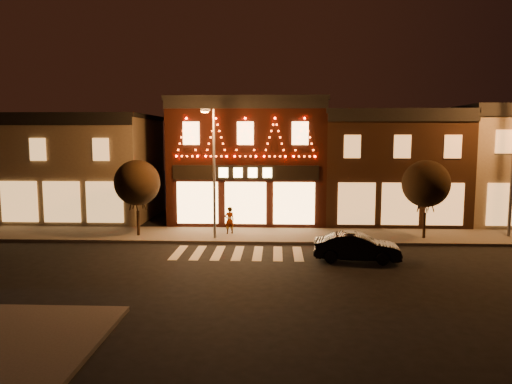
{
  "coord_description": "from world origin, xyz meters",
  "views": [
    {
      "loc": [
        1.91,
        -19.17,
        5.83
      ],
      "look_at": [
        0.91,
        4.0,
        3.09
      ],
      "focal_mm": 33.33,
      "sensor_mm": 36.0,
      "label": 1
    }
  ],
  "objects": [
    {
      "name": "building_pulp",
      "position": [
        0.0,
        13.98,
        4.16
      ],
      "size": [
        10.2,
        8.34,
        8.3
      ],
      "color": "black",
      "rests_on": "ground"
    },
    {
      "name": "dark_sedan",
      "position": [
        5.69,
        2.79,
        0.66
      ],
      "size": [
        4.11,
        1.79,
        1.31
      ],
      "primitive_type": "imported",
      "rotation": [
        0.0,
        0.0,
        1.47
      ],
      "color": "black",
      "rests_on": "ground"
    },
    {
      "name": "pedestrian",
      "position": [
        -0.82,
        8.08,
        0.94
      ],
      "size": [
        0.68,
        0.58,
        1.58
      ],
      "primitive_type": "imported",
      "rotation": [
        0.0,
        0.0,
        3.57
      ],
      "color": "gray",
      "rests_on": "sidewalk_far"
    },
    {
      "name": "tree_right",
      "position": [
        10.19,
        7.36,
        3.21
      ],
      "size": [
        2.61,
        2.61,
        4.36
      ],
      "rotation": [
        0.0,
        0.0,
        -0.12
      ],
      "color": "black",
      "rests_on": "sidewalk_far"
    },
    {
      "name": "ground",
      "position": [
        0.0,
        0.0,
        0.0
      ],
      "size": [
        120.0,
        120.0,
        0.0
      ],
      "primitive_type": "plane",
      "color": "black",
      "rests_on": "ground"
    },
    {
      "name": "building_right_a",
      "position": [
        9.5,
        13.99,
        3.76
      ],
      "size": [
        9.2,
        8.28,
        7.5
      ],
      "color": "#372013",
      "rests_on": "ground"
    },
    {
      "name": "building_left",
      "position": [
        -13.0,
        13.99,
        3.66
      ],
      "size": [
        12.2,
        8.28,
        7.3
      ],
      "color": "#6D5D4D",
      "rests_on": "ground"
    },
    {
      "name": "tree_left",
      "position": [
        -6.02,
        7.4,
        3.19
      ],
      "size": [
        2.59,
        2.59,
        4.34
      ],
      "rotation": [
        0.0,
        0.0,
        0.21
      ],
      "color": "black",
      "rests_on": "sidewalk_far"
    },
    {
      "name": "sidewalk_far",
      "position": [
        2.0,
        8.0,
        0.07
      ],
      "size": [
        44.0,
        4.0,
        0.15
      ],
      "primitive_type": "cube",
      "color": "#47423D",
      "rests_on": "ground"
    },
    {
      "name": "streetlamp_mid",
      "position": [
        -1.57,
        6.67,
        4.34
      ],
      "size": [
        0.58,
        1.64,
        7.14
      ],
      "rotation": [
        0.0,
        0.0,
        0.19
      ],
      "color": "#59595E",
      "rests_on": "sidewalk_far"
    }
  ]
}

